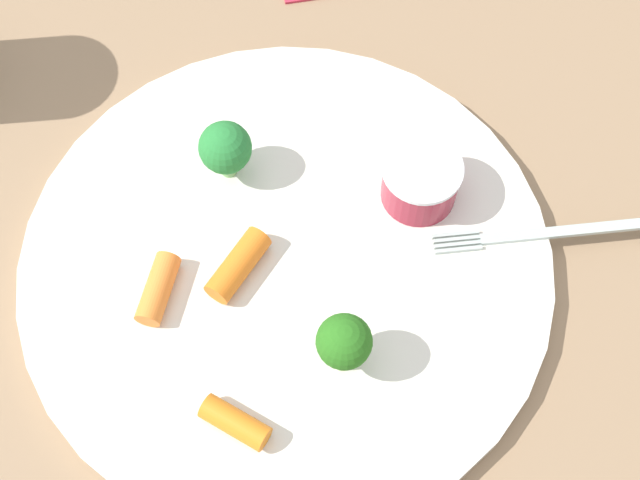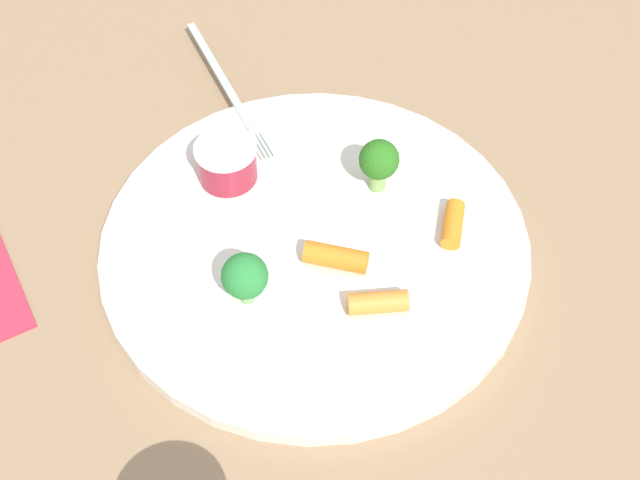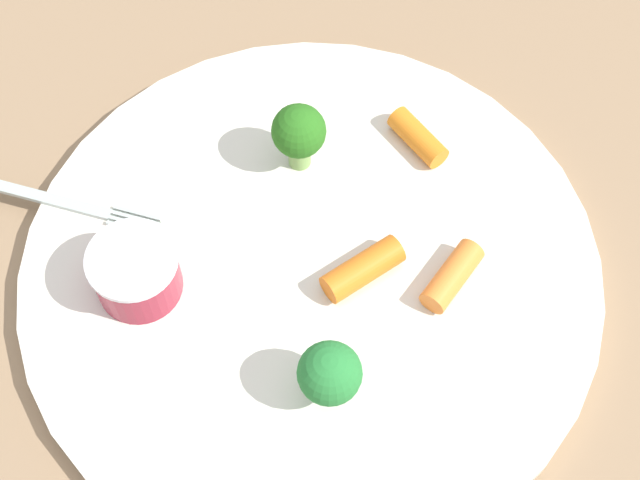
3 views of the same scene
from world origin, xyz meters
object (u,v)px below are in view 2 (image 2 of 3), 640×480
(carrot_stick_1, at_px, (453,224))
(sauce_cup, at_px, (227,162))
(broccoli_floret_0, at_px, (379,161))
(carrot_stick_0, at_px, (336,257))
(plate, at_px, (315,243))
(carrot_stick_2, at_px, (378,302))
(broccoli_floret_1, at_px, (245,277))
(fork, at_px, (228,89))

(carrot_stick_1, bearing_deg, sauce_cup, -117.11)
(sauce_cup, bearing_deg, carrot_stick_1, 62.89)
(sauce_cup, distance_m, carrot_stick_1, 0.18)
(broccoli_floret_0, height_order, carrot_stick_0, broccoli_floret_0)
(plate, xyz_separation_m, broccoli_floret_0, (-0.04, 0.06, 0.03))
(sauce_cup, bearing_deg, carrot_stick_2, 32.60)
(broccoli_floret_0, xyz_separation_m, broccoli_floret_1, (0.09, -0.11, -0.00))
(sauce_cup, bearing_deg, fork, 174.65)
(broccoli_floret_1, distance_m, fork, 0.22)
(plate, distance_m, carrot_stick_0, 0.03)
(plate, relative_size, fork, 1.73)
(broccoli_floret_0, height_order, broccoli_floret_1, broccoli_floret_0)
(broccoli_floret_1, bearing_deg, carrot_stick_1, 103.08)
(fork, bearing_deg, carrot_stick_0, 16.52)
(carrot_stick_1, relative_size, carrot_stick_2, 0.93)
(carrot_stick_1, xyz_separation_m, fork, (-0.18, -0.15, -0.01))
(carrot_stick_0, distance_m, fork, 0.20)
(broccoli_floret_1, bearing_deg, sauce_cup, -178.99)
(plate, height_order, fork, fork)
(broccoli_floret_0, bearing_deg, carrot_stick_0, -33.13)
(carrot_stick_2, bearing_deg, carrot_stick_0, -152.90)
(sauce_cup, height_order, broccoli_floret_0, broccoli_floret_0)
(fork, bearing_deg, carrot_stick_2, 18.49)
(fork, bearing_deg, broccoli_floret_0, 38.53)
(broccoli_floret_1, bearing_deg, fork, 178.08)
(broccoli_floret_0, bearing_deg, sauce_cup, -104.76)
(broccoli_floret_1, xyz_separation_m, carrot_stick_0, (-0.02, 0.07, -0.02))
(broccoli_floret_1, height_order, carrot_stick_0, broccoli_floret_1)
(carrot_stick_2, height_order, fork, carrot_stick_2)
(sauce_cup, xyz_separation_m, fork, (-0.10, 0.01, -0.01))
(broccoli_floret_1, bearing_deg, plate, 129.71)
(carrot_stick_0, distance_m, carrot_stick_2, 0.05)
(carrot_stick_0, xyz_separation_m, fork, (-0.20, -0.06, -0.01))
(plate, relative_size, carrot_stick_1, 8.23)
(carrot_stick_0, relative_size, fork, 0.25)
(carrot_stick_0, height_order, fork, carrot_stick_0)
(sauce_cup, bearing_deg, carrot_stick_0, 34.79)
(carrot_stick_0, bearing_deg, carrot_stick_2, 27.10)
(plate, xyz_separation_m, fork, (-0.17, -0.05, 0.01))
(sauce_cup, distance_m, broccoli_floret_0, 0.12)
(carrot_stick_2, bearing_deg, carrot_stick_1, 130.61)
(fork, bearing_deg, carrot_stick_1, 39.49)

